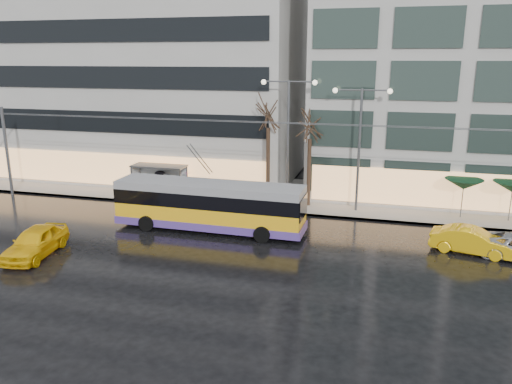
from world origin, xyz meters
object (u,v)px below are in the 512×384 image
(trolleybus, at_px, (209,207))
(bus_shelter, at_px, (156,173))
(street_lamp_near, at_px, (288,126))
(taxi_a, at_px, (36,242))

(trolleybus, height_order, bus_shelter, trolleybus)
(street_lamp_near, bearing_deg, bus_shelter, -179.37)
(trolleybus, bearing_deg, taxi_a, -140.48)
(taxi_a, bearing_deg, street_lamp_near, 39.80)
(street_lamp_near, distance_m, taxi_a, 18.00)
(trolleybus, height_order, taxi_a, trolleybus)
(bus_shelter, bearing_deg, trolleybus, -42.89)
(bus_shelter, relative_size, taxi_a, 0.89)
(trolleybus, bearing_deg, bus_shelter, 137.11)
(trolleybus, bearing_deg, street_lamp_near, 59.02)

